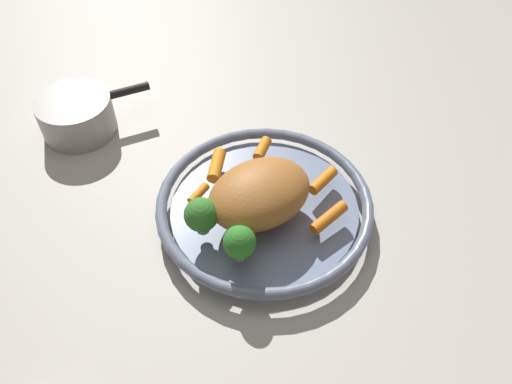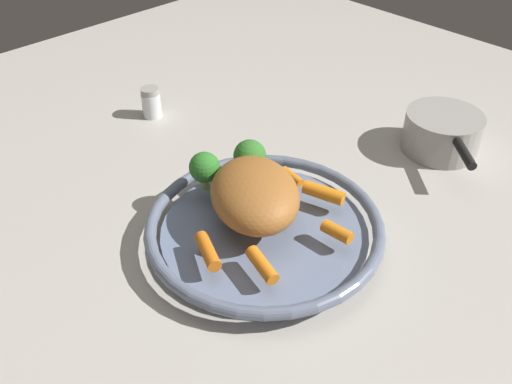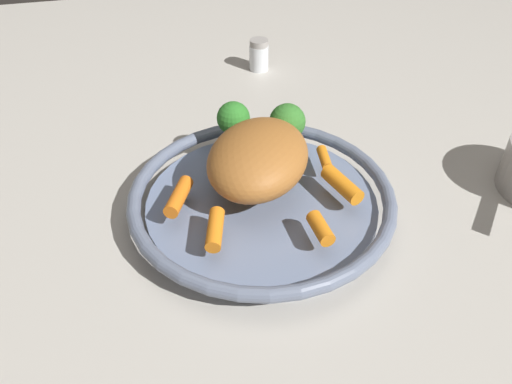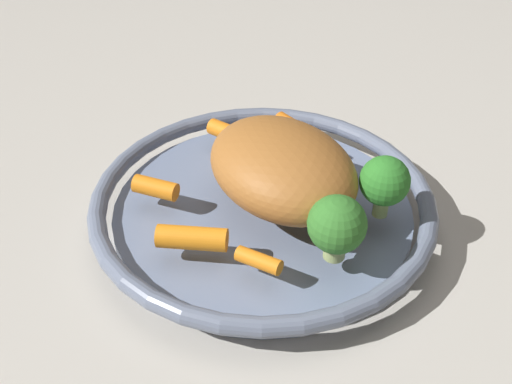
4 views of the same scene
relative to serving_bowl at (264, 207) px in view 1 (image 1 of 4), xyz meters
The scene contains 11 objects.
ground_plane 0.02m from the serving_bowl, ahead, with size 1.89×1.89×0.00m, color #B7B2A8.
serving_bowl is the anchor object (origin of this frame).
roast_chicken_piece 0.06m from the serving_bowl, 85.58° to the right, with size 0.17×0.13×0.07m, color #A1622A.
baby_carrot_near_rim 0.11m from the serving_bowl, 43.25° to the left, with size 0.02×0.02×0.06m, color orange.
baby_carrot_left 0.11m from the serving_bowl, 115.83° to the left, with size 0.02×0.02×0.05m, color orange.
baby_carrot_back 0.11m from the serving_bowl, 159.19° to the right, with size 0.01×0.01×0.04m, color orange.
baby_carrot_right 0.11m from the serving_bowl, 164.76° to the left, with size 0.02×0.02×0.06m, color orange.
baby_carrot_center 0.11m from the serving_bowl, ahead, with size 0.02×0.02×0.07m, color orange.
broccoli_floret_small 0.13m from the serving_bowl, 122.84° to the right, with size 0.05×0.05×0.06m.
broccoli_floret_edge 0.13m from the serving_bowl, 83.92° to the right, with size 0.05×0.05×0.07m.
saucepan 0.41m from the serving_bowl, behind, with size 0.17×0.18×0.07m.
Camera 1 is at (0.21, -0.50, 0.69)m, focal length 36.46 mm.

